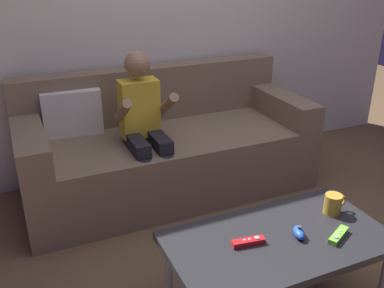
# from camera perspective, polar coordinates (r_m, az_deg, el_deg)

# --- Properties ---
(ground_plane) EXTENTS (8.01, 8.01, 0.00)m
(ground_plane) POSITION_cam_1_polar(r_m,az_deg,el_deg) (2.36, 13.53, -17.22)
(ground_plane) COLOR brown
(couch) EXTENTS (1.92, 0.80, 0.81)m
(couch) POSITION_cam_1_polar(r_m,az_deg,el_deg) (2.99, -3.61, -0.62)
(couch) COLOR #75604C
(couch) RESTS_ON ground
(person_seated_on_couch) EXTENTS (0.34, 0.41, 1.00)m
(person_seated_on_couch) POSITION_cam_1_polar(r_m,az_deg,el_deg) (2.67, -6.30, 2.66)
(person_seated_on_couch) COLOR black
(person_seated_on_couch) RESTS_ON ground
(coffee_table) EXTENTS (0.95, 0.52, 0.42)m
(coffee_table) POSITION_cam_1_polar(r_m,az_deg,el_deg) (1.93, 11.31, -13.01)
(coffee_table) COLOR #232326
(coffee_table) RESTS_ON ground
(game_remote_red_near_edge) EXTENTS (0.14, 0.05, 0.03)m
(game_remote_red_near_edge) POSITION_cam_1_polar(r_m,az_deg,el_deg) (1.85, 7.44, -12.69)
(game_remote_red_near_edge) COLOR red
(game_remote_red_near_edge) RESTS_ON coffee_table
(nunchuk_blue) EXTENTS (0.07, 0.10, 0.05)m
(nunchuk_blue) POSITION_cam_1_polar(r_m,az_deg,el_deg) (1.93, 13.94, -11.27)
(nunchuk_blue) COLOR blue
(nunchuk_blue) RESTS_ON coffee_table
(game_remote_lime_far_corner) EXTENTS (0.14, 0.10, 0.03)m
(game_remote_lime_far_corner) POSITION_cam_1_polar(r_m,az_deg,el_deg) (1.97, 18.82, -11.34)
(game_remote_lime_far_corner) COLOR #72C638
(game_remote_lime_far_corner) RESTS_ON coffee_table
(coffee_mug) EXTENTS (0.12, 0.08, 0.09)m
(coffee_mug) POSITION_cam_1_polar(r_m,az_deg,el_deg) (2.11, 18.15, -7.52)
(coffee_mug) COLOR #B78C2D
(coffee_mug) RESTS_ON coffee_table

